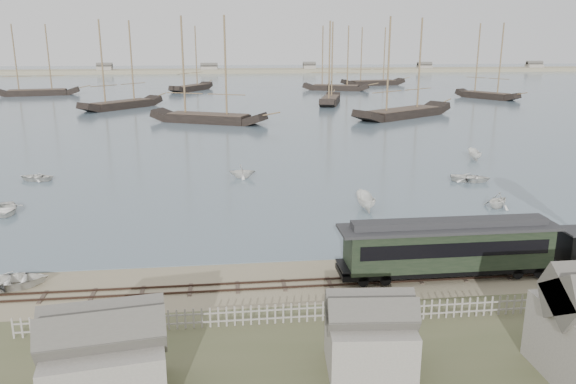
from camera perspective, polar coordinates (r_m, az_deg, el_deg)
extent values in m
plane|color=tan|center=(38.73, 0.75, -8.18)|extent=(600.00, 600.00, 0.00)
cube|color=#4E6270|center=(205.88, -5.55, 10.79)|extent=(600.00, 336.00, 0.06)
cube|color=#36251D|center=(36.42, 1.27, -9.58)|extent=(120.00, 0.08, 0.12)
cube|color=#36251D|center=(37.33, 1.05, -8.94)|extent=(120.00, 0.08, 0.12)
cube|color=#3C2E26|center=(36.90, 1.16, -9.35)|extent=(120.00, 1.80, 0.06)
cube|color=tan|center=(285.71, -5.95, 11.96)|extent=(500.00, 20.00, 1.80)
cube|color=black|center=(42.93, 27.05, -4.96)|extent=(1.69, 2.06, 2.16)
cube|color=#2B2B2D|center=(42.59, 27.23, -3.53)|extent=(1.88, 2.25, 0.11)
cube|color=black|center=(39.13, 15.77, -7.36)|extent=(14.56, 2.39, 0.36)
cube|color=black|center=(38.61, 15.93, -5.36)|extent=(13.52, 2.60, 2.60)
cube|color=black|center=(37.39, 16.72, -5.68)|extent=(12.48, 0.06, 0.94)
cube|color=black|center=(39.67, 15.23, -4.36)|extent=(12.48, 0.06, 0.94)
cube|color=#2B2B2D|center=(38.17, 16.07, -3.46)|extent=(14.56, 2.81, 0.19)
cube|color=#2B2B2D|center=(38.08, 16.11, -3.02)|extent=(13.00, 1.25, 0.47)
imported|color=silver|center=(40.44, -26.27, -8.09)|extent=(3.86, 4.90, 0.92)
imported|color=silver|center=(57.17, -26.83, -1.56)|extent=(5.05, 4.23, 0.90)
imported|color=silver|center=(64.57, -4.68, 2.12)|extent=(2.83, 3.21, 1.59)
imported|color=silver|center=(52.92, 7.85, -0.95)|extent=(3.82, 1.46, 1.47)
imported|color=silver|center=(66.00, 18.03, 1.40)|extent=(4.46, 5.14, 0.89)
imported|color=silver|center=(56.33, 20.53, -0.77)|extent=(3.70, 3.81, 1.53)
imported|color=silver|center=(78.38, 18.40, 3.62)|extent=(3.61, 1.79, 1.34)
imported|color=silver|center=(69.44, -24.27, 1.40)|extent=(3.62, 4.37, 0.78)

